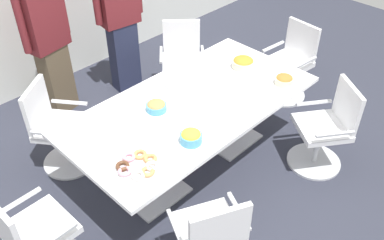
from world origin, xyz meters
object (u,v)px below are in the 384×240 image
napkin_pile (237,84)px  snack_bowl_pretzels (284,80)px  conference_table (192,114)px  office_chair_0 (182,65)px  office_chair_3 (210,240)px  person_standing_0 (48,41)px  snack_bowl_cookies (156,106)px  office_chair_4 (326,131)px  office_chair_5 (290,66)px  person_standing_1 (120,16)px  snack_bowl_chips_orange (243,63)px  snack_bowl_chips_yellow (191,137)px  office_chair_1 (58,131)px  plate_stack (176,83)px  donut_platter (138,165)px  office_chair_2 (34,239)px

napkin_pile → snack_bowl_pretzels: bearing=-36.0°
napkin_pile → conference_table: bearing=164.1°
office_chair_0 → office_chair_3: size_ratio=1.00×
snack_bowl_pretzels → person_standing_0: bearing=120.8°
snack_bowl_pretzels → snack_bowl_cookies: 1.29m
office_chair_4 → snack_bowl_pretzels: (-0.06, 0.51, 0.39)m
office_chair_3 → office_chair_5: same height
office_chair_5 → person_standing_1: 2.09m
snack_bowl_chips_orange → napkin_pile: snack_bowl_chips_orange is taller
snack_bowl_chips_orange → snack_bowl_chips_yellow: (-1.21, -0.44, -0.00)m
office_chair_1 → napkin_pile: (1.38, -1.07, 0.39)m
person_standing_0 → napkin_pile: 2.08m
plate_stack → snack_bowl_chips_yellow: bearing=-125.1°
snack_bowl_chips_yellow → donut_platter: bearing=170.9°
office_chair_3 → person_standing_0: person_standing_0 is taller
office_chair_1 → office_chair_5: 2.76m
office_chair_2 → person_standing_0: person_standing_0 is taller
office_chair_4 → person_standing_1: bearing=47.0°
snack_bowl_cookies → plate_stack: 0.44m
conference_table → napkin_pile: size_ratio=12.02×
donut_platter → plate_stack: (0.99, 0.62, -0.00)m
office_chair_4 → napkin_pile: office_chair_4 is taller
office_chair_5 → snack_bowl_cookies: bearing=92.4°
office_chair_2 → napkin_pile: bearing=86.4°
conference_table → person_standing_0: person_standing_0 is taller
office_chair_3 → plate_stack: (0.90, 1.30, 0.36)m
office_chair_3 → snack_bowl_pretzels: (1.65, 0.56, 0.39)m
office_chair_1 → office_chair_2: bearing=13.7°
person_standing_0 → donut_platter: bearing=66.1°
office_chair_1 → snack_bowl_cookies: (0.61, -0.78, 0.39)m
office_chair_4 → donut_platter: size_ratio=2.72×
office_chair_1 → snack_bowl_pretzels: 2.25m
snack_bowl_pretzels → donut_platter: size_ratio=0.54×
conference_table → office_chair_1: size_ratio=2.64×
office_chair_4 → snack_bowl_chips_orange: bearing=41.6°
office_chair_0 → snack_bowl_cookies: bearing=78.9°
person_standing_0 → snack_bowl_cookies: person_standing_0 is taller
snack_bowl_cookies → snack_bowl_pretzels: bearing=-25.9°
office_chair_1 → snack_bowl_chips_yellow: office_chair_1 is taller
office_chair_1 → person_standing_0: bearing=-157.9°
office_chair_3 → donut_platter: size_ratio=2.72×
office_chair_3 → office_chair_1: bearing=118.9°
office_chair_3 → snack_bowl_chips_orange: (1.61, 1.04, 0.40)m
office_chair_4 → snack_bowl_chips_yellow: size_ratio=4.97×
donut_platter → napkin_pile: size_ratio=1.67×
snack_bowl_pretzels → office_chair_2: bearing=171.7°
person_standing_0 → plate_stack: bearing=99.3°
office_chair_0 → office_chair_1: bearing=43.7°
snack_bowl_cookies → office_chair_2: bearing=-172.3°
office_chair_4 → person_standing_0: (-1.35, 2.66, 0.49)m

